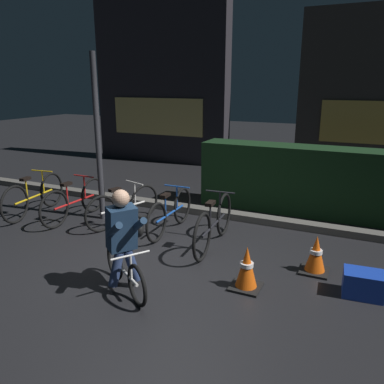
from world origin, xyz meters
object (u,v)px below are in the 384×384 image
object	(u,v)px
street_post	(98,139)
parked_bike_right_mid	(214,224)
traffic_cone_far	(316,255)
parked_bike_center_left	(124,207)
traffic_cone_near	(247,268)
parked_bike_center_right	(170,213)
blue_crate	(363,284)
parked_bike_left_mid	(75,201)
cyclist	(125,241)
parked_bike_leftmost	(34,196)

from	to	relation	value
street_post	parked_bike_right_mid	xyz separation A→B (m)	(2.30, -0.31, -1.09)
parked_bike_right_mid	traffic_cone_far	size ratio (longest dim) A/B	3.43
parked_bike_center_left	traffic_cone_near	world-z (taller)	parked_bike_center_left
parked_bike_center_right	parked_bike_center_left	bearing A→B (deg)	91.52
parked_bike_right_mid	blue_crate	size ratio (longest dim) A/B	3.91
parked_bike_right_mid	blue_crate	distance (m)	2.19
parked_bike_center_left	traffic_cone_far	xyz separation A→B (m)	(3.27, -0.43, -0.09)
street_post	blue_crate	size ratio (longest dim) A/B	6.57
traffic_cone_far	blue_crate	xyz separation A→B (m)	(0.59, -0.37, -0.09)
parked_bike_right_mid	traffic_cone_near	bearing A→B (deg)	-144.01
parked_bike_left_mid	parked_bike_center_left	size ratio (longest dim) A/B	1.10
parked_bike_center_right	traffic_cone_far	xyz separation A→B (m)	(2.38, -0.47, -0.09)
blue_crate	traffic_cone_far	bearing A→B (deg)	147.51
street_post	parked_bike_right_mid	bearing A→B (deg)	-7.67
parked_bike_center_left	blue_crate	xyz separation A→B (m)	(3.86, -0.80, -0.18)
traffic_cone_near	parked_bike_left_mid	bearing A→B (deg)	163.39
street_post	parked_bike_center_left	xyz separation A→B (m)	(0.54, -0.10, -1.12)
parked_bike_center_right	traffic_cone_near	xyz separation A→B (m)	(1.69, -1.24, -0.07)
street_post	parked_bike_center_right	xyz separation A→B (m)	(1.43, -0.06, -1.11)
traffic_cone_near	cyclist	xyz separation A→B (m)	(-1.28, -0.64, 0.37)
street_post	parked_bike_center_right	bearing A→B (deg)	-2.33
traffic_cone_near	parked_bike_right_mid	bearing A→B (deg)	129.58
parked_bike_center_left	traffic_cone_near	distance (m)	2.85
traffic_cone_far	street_post	bearing A→B (deg)	172.13
parked_bike_center_left	street_post	bearing A→B (deg)	97.26
parked_bike_left_mid	street_post	bearing A→B (deg)	-57.10
traffic_cone_near	traffic_cone_far	xyz separation A→B (m)	(0.69, 0.77, -0.02)
parked_bike_center_left	traffic_cone_near	xyz separation A→B (m)	(2.58, -1.20, -0.07)
parked_bike_leftmost	parked_bike_center_right	size ratio (longest dim) A/B	1.07
parked_bike_leftmost	cyclist	bearing A→B (deg)	-124.55
parked_bike_center_left	blue_crate	size ratio (longest dim) A/B	3.40
parked_bike_center_left	traffic_cone_far	distance (m)	3.30
cyclist	parked_bike_left_mid	bearing A→B (deg)	177.16
parked_bike_center_right	blue_crate	bearing A→B (deg)	-107.13
traffic_cone_far	parked_bike_left_mid	bearing A→B (deg)	176.20
traffic_cone_far	blue_crate	world-z (taller)	traffic_cone_far
parked_bike_right_mid	blue_crate	bearing A→B (deg)	-109.31
parked_bike_center_left	parked_bike_center_right	distance (m)	0.89
street_post	parked_bike_right_mid	size ratio (longest dim) A/B	1.68
blue_crate	cyclist	xyz separation A→B (m)	(-2.55, -1.04, 0.48)
parked_bike_right_mid	blue_crate	xyz separation A→B (m)	(2.09, -0.59, -0.21)
street_post	cyclist	bearing A→B (deg)	-46.42
parked_bike_left_mid	traffic_cone_far	world-z (taller)	parked_bike_left_mid
traffic_cone_near	blue_crate	distance (m)	1.34
street_post	cyclist	world-z (taller)	street_post
parked_bike_right_mid	parked_bike_center_right	bearing A→B (deg)	70.34
parked_bike_leftmost	parked_bike_center_left	world-z (taller)	parked_bike_leftmost
parked_bike_center_right	cyclist	distance (m)	1.95
street_post	parked_bike_left_mid	world-z (taller)	street_post
parked_bike_right_mid	cyclist	world-z (taller)	cyclist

